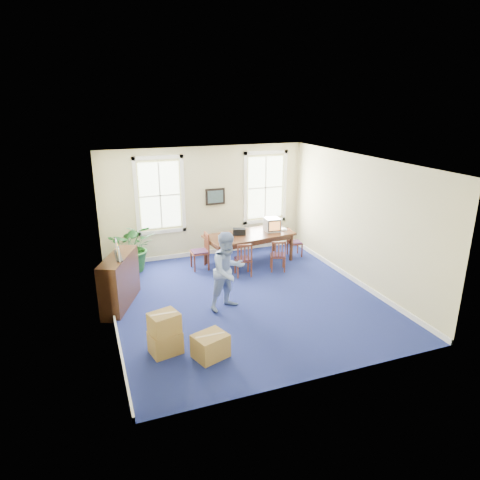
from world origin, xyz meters
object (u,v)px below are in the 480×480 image
object	(u,v)px
conference_table	(249,248)
potted_plant	(134,247)
credenza	(119,279)
chair_near_left	(243,259)
man	(228,271)
crt_tv	(272,224)
cardboard_boxes	(175,327)

from	to	relation	value
conference_table	potted_plant	world-z (taller)	potted_plant
conference_table	potted_plant	bearing A→B (deg)	163.04
conference_table	credenza	distance (m)	3.97
credenza	potted_plant	size ratio (longest dim) A/B	1.14
chair_near_left	man	world-z (taller)	man
chair_near_left	conference_table	bearing A→B (deg)	-112.97
chair_near_left	credenza	size ratio (longest dim) A/B	0.59
man	crt_tv	bearing A→B (deg)	29.67
credenza	conference_table	bearing A→B (deg)	44.71
man	credenza	distance (m)	2.47
chair_near_left	cardboard_boxes	bearing A→B (deg)	57.06
conference_table	crt_tv	world-z (taller)	crt_tv
cardboard_boxes	credenza	bearing A→B (deg)	109.43
man	credenza	size ratio (longest dim) A/B	1.14
cardboard_boxes	chair_near_left	bearing A→B (deg)	49.06
crt_tv	potted_plant	world-z (taller)	potted_plant
chair_near_left	potted_plant	distance (m)	2.96
chair_near_left	man	xyz separation A→B (m)	(-0.97, -1.62, 0.42)
conference_table	crt_tv	xyz separation A→B (m)	(0.73, 0.06, 0.61)
potted_plant	cardboard_boxes	world-z (taller)	potted_plant
crt_tv	man	world-z (taller)	man
man	cardboard_boxes	size ratio (longest dim) A/B	1.20
crt_tv	cardboard_boxes	distance (m)	5.23
chair_near_left	potted_plant	world-z (taller)	potted_plant
potted_plant	man	bearing A→B (deg)	-60.68
credenza	crt_tv	bearing A→B (deg)	42.13
crt_tv	credenza	xyz separation A→B (m)	(-4.43, -1.49, -0.42)
man	cardboard_boxes	bearing A→B (deg)	-160.22
conference_table	potted_plant	distance (m)	3.19
credenza	cardboard_boxes	bearing A→B (deg)	-46.99
man	cardboard_boxes	distance (m)	1.92
crt_tv	credenza	size ratio (longest dim) A/B	0.29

